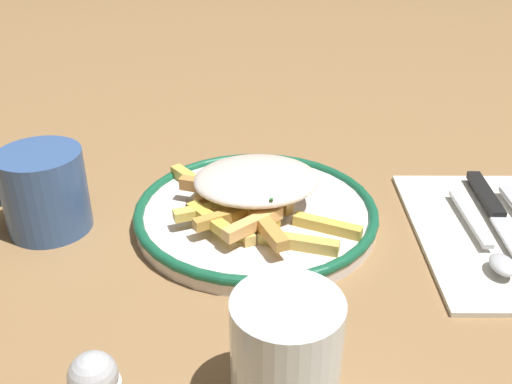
{
  "coord_description": "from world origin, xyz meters",
  "views": [
    {
      "loc": [
        -0.03,
        0.51,
        0.32
      ],
      "look_at": [
        0.0,
        0.0,
        0.04
      ],
      "focal_mm": 41.19,
      "sensor_mm": 36.0,
      "label": 1
    }
  ],
  "objects_px": {
    "knife": "(498,215)",
    "water_glass": "(286,357)",
    "napkin": "(503,232)",
    "spoon": "(489,244)",
    "fries_heap": "(254,189)",
    "plate": "(256,213)",
    "coffee_mug": "(43,191)"
  },
  "relations": [
    {
      "from": "knife",
      "to": "water_glass",
      "type": "height_order",
      "value": "water_glass"
    },
    {
      "from": "napkin",
      "to": "spoon",
      "type": "bearing_deg",
      "value": 53.74
    },
    {
      "from": "fries_heap",
      "to": "water_glass",
      "type": "relative_size",
      "value": 2.24
    },
    {
      "from": "plate",
      "to": "coffee_mug",
      "type": "relative_size",
      "value": 2.27
    },
    {
      "from": "fries_heap",
      "to": "coffee_mug",
      "type": "height_order",
      "value": "coffee_mug"
    },
    {
      "from": "napkin",
      "to": "knife",
      "type": "height_order",
      "value": "knife"
    },
    {
      "from": "napkin",
      "to": "knife",
      "type": "xyz_separation_m",
      "value": [
        0.0,
        -0.02,
        0.01
      ]
    },
    {
      "from": "spoon",
      "to": "knife",
      "type": "bearing_deg",
      "value": -115.08
    },
    {
      "from": "napkin",
      "to": "knife",
      "type": "relative_size",
      "value": 1.12
    },
    {
      "from": "water_glass",
      "to": "fries_heap",
      "type": "bearing_deg",
      "value": -81.95
    },
    {
      "from": "napkin",
      "to": "plate",
      "type": "bearing_deg",
      "value": -3.42
    },
    {
      "from": "fries_heap",
      "to": "napkin",
      "type": "bearing_deg",
      "value": 176.62
    },
    {
      "from": "knife",
      "to": "water_glass",
      "type": "bearing_deg",
      "value": 48.11
    },
    {
      "from": "fries_heap",
      "to": "spoon",
      "type": "bearing_deg",
      "value": 167.31
    },
    {
      "from": "plate",
      "to": "water_glass",
      "type": "height_order",
      "value": "water_glass"
    },
    {
      "from": "napkin",
      "to": "fries_heap",
      "type": "bearing_deg",
      "value": -3.38
    },
    {
      "from": "water_glass",
      "to": "plate",
      "type": "bearing_deg",
      "value": -82.46
    },
    {
      "from": "plate",
      "to": "fries_heap",
      "type": "xyz_separation_m",
      "value": [
        0.0,
        0.0,
        0.03
      ]
    },
    {
      "from": "fries_heap",
      "to": "knife",
      "type": "height_order",
      "value": "fries_heap"
    },
    {
      "from": "plate",
      "to": "napkin",
      "type": "distance_m",
      "value": 0.24
    },
    {
      "from": "napkin",
      "to": "coffee_mug",
      "type": "height_order",
      "value": "coffee_mug"
    },
    {
      "from": "fries_heap",
      "to": "napkin",
      "type": "height_order",
      "value": "fries_heap"
    },
    {
      "from": "knife",
      "to": "spoon",
      "type": "height_order",
      "value": "spoon"
    },
    {
      "from": "fries_heap",
      "to": "water_glass",
      "type": "bearing_deg",
      "value": 98.05
    },
    {
      "from": "napkin",
      "to": "spoon",
      "type": "relative_size",
      "value": 1.55
    },
    {
      "from": "coffee_mug",
      "to": "knife",
      "type": "bearing_deg",
      "value": -176.92
    },
    {
      "from": "fries_heap",
      "to": "spoon",
      "type": "xyz_separation_m",
      "value": [
        -0.22,
        0.05,
        -0.02
      ]
    },
    {
      "from": "water_glass",
      "to": "napkin",
      "type": "bearing_deg",
      "value": -134.33
    },
    {
      "from": "fries_heap",
      "to": "plate",
      "type": "bearing_deg",
      "value": -179.26
    },
    {
      "from": "napkin",
      "to": "water_glass",
      "type": "bearing_deg",
      "value": 45.67
    },
    {
      "from": "knife",
      "to": "coffee_mug",
      "type": "relative_size",
      "value": 1.95
    },
    {
      "from": "spoon",
      "to": "water_glass",
      "type": "distance_m",
      "value": 0.26
    }
  ]
}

